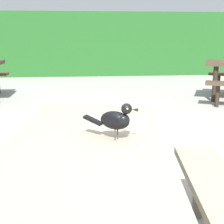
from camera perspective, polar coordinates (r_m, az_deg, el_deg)
name	(u,v)px	position (r m, az deg, el deg)	size (l,w,h in m)	color
hedge_wall	(93,44)	(10.49, -3.44, 12.17)	(28.00, 2.05, 1.87)	#235B23
picnic_table_foreground	(85,185)	(1.52, -4.95, -12.91)	(1.88, 1.90, 0.74)	gray
bird_grackle	(117,119)	(1.52, 0.89, -1.28)	(0.26, 0.17, 0.18)	black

